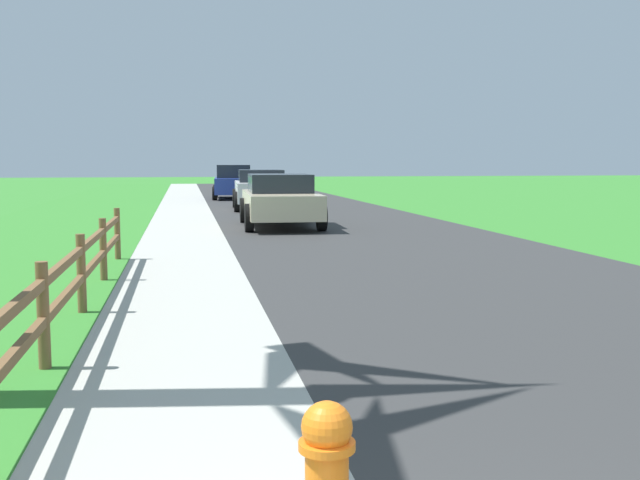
% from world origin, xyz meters
% --- Properties ---
extents(ground_plane, '(120.00, 120.00, 0.00)m').
position_xyz_m(ground_plane, '(0.00, 25.00, 0.00)').
color(ground_plane, '#35812C').
extents(road_asphalt, '(7.00, 66.00, 0.01)m').
position_xyz_m(road_asphalt, '(3.50, 27.00, 0.00)').
color(road_asphalt, '#343434').
rests_on(road_asphalt, ground).
extents(curb_concrete, '(6.00, 66.00, 0.01)m').
position_xyz_m(curb_concrete, '(-3.00, 27.00, 0.00)').
color(curb_concrete, '#AFAEA4').
rests_on(curb_concrete, ground).
extents(grass_verge, '(5.00, 66.00, 0.00)m').
position_xyz_m(grass_verge, '(-4.50, 27.00, 0.01)').
color(grass_verge, '#35812C').
rests_on(grass_verge, ground).
extents(rail_fence, '(0.11, 12.93, 0.98)m').
position_xyz_m(rail_fence, '(-2.22, 6.88, 0.57)').
color(rail_fence, brown).
rests_on(rail_fence, ground).
extents(parked_suv_beige, '(2.26, 4.97, 1.48)m').
position_xyz_m(parked_suv_beige, '(1.70, 19.87, 0.76)').
color(parked_suv_beige, '#C6B793').
rests_on(parked_suv_beige, ground).
extents(parked_car_white, '(2.23, 4.40, 1.51)m').
position_xyz_m(parked_car_white, '(1.91, 27.45, 0.79)').
color(parked_car_white, white).
rests_on(parked_car_white, ground).
extents(parked_car_blue, '(2.19, 4.53, 1.65)m').
position_xyz_m(parked_car_blue, '(1.41, 35.77, 0.79)').
color(parked_car_blue, navy).
rests_on(parked_car_blue, ground).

